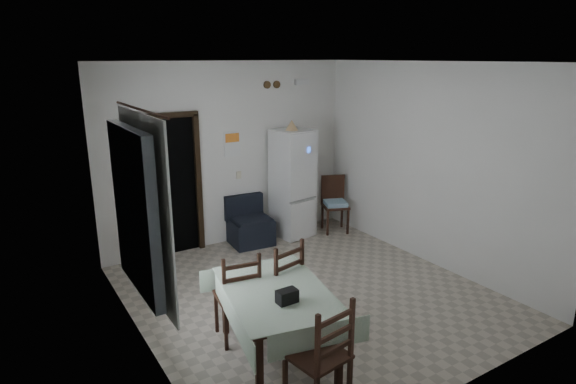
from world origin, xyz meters
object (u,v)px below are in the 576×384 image
(corner_chair, at_px, (335,205))
(dining_chair_far_right, at_px, (277,283))
(navy_seat, at_px, (251,221))
(dining_table, at_px, (277,324))
(fridge, at_px, (293,183))
(dining_chair_far_left, at_px, (237,294))
(dining_chair_near_head, at_px, (318,354))

(corner_chair, xyz_separation_m, dining_chair_far_right, (-2.45, -2.11, 0.05))
(navy_seat, distance_m, dining_table, 3.14)
(fridge, distance_m, navy_seat, 0.96)
(dining_chair_far_left, xyz_separation_m, dining_chair_far_right, (0.47, -0.04, 0.02))
(navy_seat, bearing_deg, dining_chair_far_left, -115.86)
(dining_chair_far_right, distance_m, dining_chair_near_head, 1.37)
(dining_table, xyz_separation_m, dining_chair_near_head, (-0.07, -0.80, 0.15))
(dining_table, height_order, dining_chair_near_head, dining_chair_near_head)
(dining_chair_far_left, distance_m, dining_chair_near_head, 1.35)
(navy_seat, distance_m, corner_chair, 1.55)
(dining_chair_far_right, bearing_deg, corner_chair, -151.55)
(dining_chair_far_left, bearing_deg, navy_seat, -112.00)
(navy_seat, relative_size, dining_table, 0.53)
(dining_chair_far_left, height_order, dining_chair_far_right, dining_chair_far_right)
(dining_table, bearing_deg, corner_chair, 55.22)
(fridge, distance_m, dining_chair_far_right, 2.96)
(dining_chair_far_left, relative_size, dining_chair_near_head, 0.96)
(navy_seat, distance_m, dining_chair_near_head, 3.91)
(fridge, relative_size, dining_table, 1.24)
(dining_chair_near_head, bearing_deg, dining_chair_far_right, -114.68)
(navy_seat, bearing_deg, dining_chair_near_head, -104.51)
(navy_seat, xyz_separation_m, dining_table, (-1.24, -2.88, -0.01))
(dining_table, relative_size, dining_chair_far_left, 1.42)
(corner_chair, distance_m, dining_chair_far_right, 3.23)
(dining_table, distance_m, dining_chair_near_head, 0.81)
(fridge, bearing_deg, navy_seat, 172.10)
(corner_chair, xyz_separation_m, dining_chair_near_head, (-2.83, -3.42, 0.05))
(corner_chair, height_order, dining_table, corner_chair)
(corner_chair, xyz_separation_m, dining_chair_far_left, (-2.92, -2.07, 0.03))
(corner_chair, bearing_deg, fridge, -178.53)
(fridge, height_order, dining_chair_near_head, fridge)
(dining_table, height_order, dining_chair_far_right, dining_chair_far_right)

